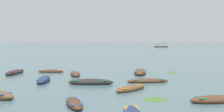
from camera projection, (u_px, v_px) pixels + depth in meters
The scene contains 15 objects.
ground_plane at pixel (119, 42), 1504.31m from camera, with size 6000.00×6000.00×0.00m, color slate.
mountain_2 at pixel (95, 24), 2267.76m from camera, with size 1151.35×1151.35×342.58m, color slate.
rowboat_0 at pixel (15, 72), 30.67m from camera, with size 1.53×4.22×0.66m.
rowboat_1 at pixel (74, 103), 15.54m from camera, with size 2.00×3.17×0.56m.
rowboat_3 at pixel (51, 71), 32.23m from camera, with size 3.49×0.94×0.53m.
rowboat_4 at pixel (44, 80), 24.79m from camera, with size 1.57×4.00×0.66m.
rowboat_5 at pixel (148, 81), 24.42m from camera, with size 4.46×1.72×0.50m.
rowboat_7 at pixel (214, 100), 16.47m from camera, with size 3.63×1.78×0.59m.
rowboat_8 at pixel (131, 88), 20.42m from camera, with size 3.20×3.23×0.57m.
rowboat_9 at pixel (75, 74), 29.28m from camera, with size 2.00×3.56×0.62m.
rowboat_11 at pixel (140, 72), 30.89m from camera, with size 2.09×4.64×0.73m.
rowboat_13 at pixel (91, 82), 23.32m from camera, with size 4.45×1.24×0.69m.
ferry_0 at pixel (161, 47), 163.09m from camera, with size 9.61×5.84×2.54m.
weed_patch_0 at pixel (155, 100), 17.18m from camera, with size 1.58×1.85×0.14m, color #477033.
weed_patch_4 at pixel (173, 73), 31.99m from camera, with size 2.92×1.39×0.14m, color #477033.
Camera 1 is at (2.37, -7.64, 4.23)m, focal length 38.12 mm.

